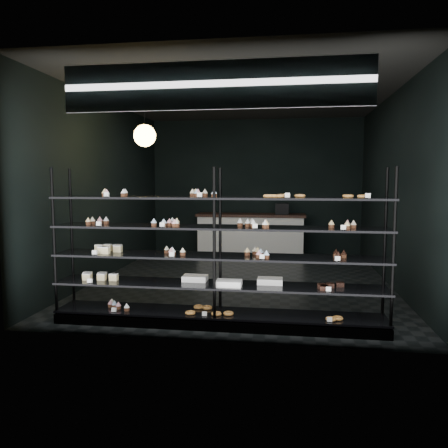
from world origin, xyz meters
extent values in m
cube|color=black|center=(0.00, 0.00, 0.01)|extent=(5.00, 6.00, 0.01)
cube|color=black|center=(0.00, 0.00, 3.20)|extent=(5.00, 6.00, 0.01)
cube|color=black|center=(0.00, 3.00, 1.60)|extent=(5.00, 0.01, 3.20)
cube|color=black|center=(0.00, -3.00, 1.60)|extent=(5.00, 0.01, 3.20)
cube|color=black|center=(-2.50, 0.00, 1.60)|extent=(0.01, 6.00, 3.20)
cube|color=black|center=(2.50, 0.00, 1.60)|extent=(0.01, 6.00, 3.20)
cube|color=black|center=(-0.04, -2.45, 0.06)|extent=(4.00, 0.50, 0.12)
cylinder|color=black|center=(-2.01, -2.67, 0.99)|extent=(0.04, 0.04, 1.85)
cylinder|color=black|center=(-2.01, -2.23, 0.99)|extent=(0.04, 0.04, 1.85)
cylinder|color=black|center=(-0.04, -2.67, 0.99)|extent=(0.04, 0.04, 1.85)
cylinder|color=black|center=(-0.04, -2.23, 0.99)|extent=(0.04, 0.04, 1.85)
cylinder|color=black|center=(1.93, -2.67, 0.99)|extent=(0.04, 0.04, 1.85)
cylinder|color=black|center=(1.93, -2.23, 0.99)|extent=(0.04, 0.04, 1.85)
cube|color=black|center=(-0.04, -2.45, 0.15)|extent=(4.00, 0.50, 0.03)
cube|color=black|center=(-0.04, -2.45, 0.50)|extent=(4.00, 0.50, 0.02)
cube|color=black|center=(-0.04, -2.45, 0.85)|extent=(4.00, 0.50, 0.02)
cube|color=black|center=(-0.04, -2.45, 1.20)|extent=(4.00, 0.50, 0.02)
cube|color=black|center=(-0.04, -2.45, 1.55)|extent=(4.00, 0.50, 0.02)
cube|color=white|center=(-1.33, -2.63, 1.59)|extent=(0.06, 0.04, 0.06)
cube|color=white|center=(-0.24, -2.63, 1.59)|extent=(0.05, 0.04, 0.06)
cube|color=white|center=(0.78, -2.63, 1.59)|extent=(0.05, 0.04, 0.06)
cube|color=white|center=(1.66, -2.63, 1.59)|extent=(0.06, 0.04, 0.06)
cube|color=white|center=(-1.47, -2.63, 1.24)|extent=(0.06, 0.04, 0.06)
cube|color=white|center=(-0.67, -2.63, 1.24)|extent=(0.05, 0.04, 0.06)
cube|color=white|center=(0.39, -2.63, 1.24)|extent=(0.06, 0.04, 0.06)
cube|color=white|center=(1.38, -2.63, 1.24)|extent=(0.06, 0.04, 0.06)
cube|color=white|center=(-1.49, -2.63, 0.89)|extent=(0.06, 0.04, 0.06)
cube|color=white|center=(-0.53, -2.63, 0.89)|extent=(0.05, 0.04, 0.06)
cube|color=white|center=(0.49, -2.63, 0.89)|extent=(0.05, 0.04, 0.06)
cube|color=white|center=(1.38, -2.63, 0.89)|extent=(0.06, 0.04, 0.06)
cube|color=white|center=(-1.55, -2.63, 0.54)|extent=(0.06, 0.04, 0.06)
cube|color=white|center=(1.28, -2.63, 0.54)|extent=(0.06, 0.04, 0.06)
cube|color=white|center=(-1.24, -2.63, 0.19)|extent=(0.06, 0.04, 0.06)
cube|color=white|center=(-0.13, -2.63, 0.19)|extent=(0.05, 0.04, 0.06)
cube|color=white|center=(1.24, -2.63, 0.19)|extent=(0.06, 0.04, 0.06)
cube|color=#0B1838|center=(0.00, -2.92, 2.75)|extent=(3.20, 0.04, 0.45)
cube|color=white|center=(0.00, -2.94, 2.75)|extent=(3.30, 0.02, 0.50)
cylinder|color=black|center=(-1.43, -0.91, 2.90)|extent=(0.01, 0.01, 0.56)
sphere|color=#FFC659|center=(-1.43, -0.91, 2.45)|extent=(0.34, 0.34, 0.34)
cube|color=silver|center=(-0.06, 2.50, 0.46)|extent=(2.40, 0.60, 0.92)
cube|color=black|center=(-0.06, 2.50, 0.95)|extent=(2.50, 0.65, 0.06)
cube|color=black|center=(0.66, 2.50, 1.10)|extent=(0.30, 0.30, 0.25)
camera|label=1|loc=(0.79, -7.55, 1.76)|focal=35.00mm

